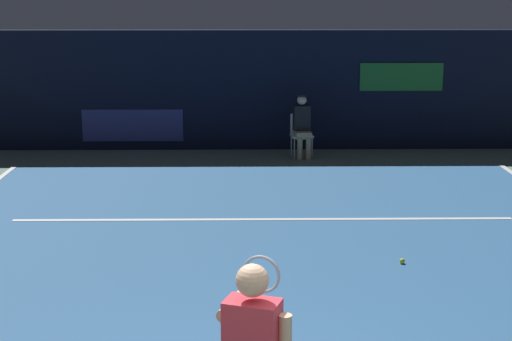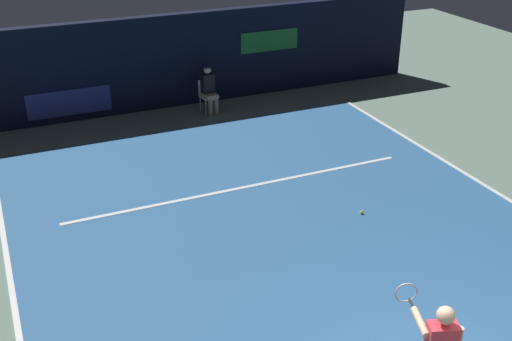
% 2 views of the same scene
% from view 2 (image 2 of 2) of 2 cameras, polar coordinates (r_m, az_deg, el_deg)
% --- Properties ---
extents(ground_plane, '(30.49, 30.49, 0.00)m').
position_cam_2_polar(ground_plane, '(12.14, 2.42, -5.63)').
color(ground_plane, slate).
extents(court_surface, '(9.82, 11.44, 0.01)m').
position_cam_2_polar(court_surface, '(12.14, 2.42, -5.60)').
color(court_surface, '#336699').
rests_on(court_surface, ground).
extents(line_sideline_left, '(0.10, 11.44, 0.01)m').
position_cam_2_polar(line_sideline_left, '(14.69, 19.74, -1.23)').
color(line_sideline_left, white).
rests_on(line_sideline_left, court_surface).
extents(line_sideline_right, '(0.10, 11.44, 0.01)m').
position_cam_2_polar(line_sideline_right, '(11.23, -20.90, -10.46)').
color(line_sideline_right, white).
rests_on(line_sideline_right, court_surface).
extents(line_service, '(7.66, 0.10, 0.01)m').
position_cam_2_polar(line_service, '(13.72, -1.23, -1.54)').
color(line_service, white).
rests_on(line_service, court_surface).
extents(back_wall, '(15.59, 0.33, 2.60)m').
position_cam_2_polar(back_wall, '(18.15, -8.13, 9.59)').
color(back_wall, black).
rests_on(back_wall, ground).
extents(line_judge_on_chair, '(0.49, 0.56, 1.32)m').
position_cam_2_polar(line_judge_on_chair, '(17.71, -4.23, 7.28)').
color(line_judge_on_chair, white).
rests_on(line_judge_on_chair, ground).
extents(tennis_ball, '(0.07, 0.07, 0.07)m').
position_cam_2_polar(tennis_ball, '(12.90, 9.42, -3.71)').
color(tennis_ball, '#CCE033').
rests_on(tennis_ball, court_surface).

